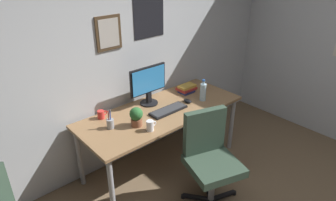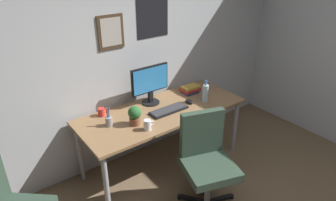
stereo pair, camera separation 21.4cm
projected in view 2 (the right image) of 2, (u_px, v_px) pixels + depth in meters
The scene contains 12 objects.
wall_back at pixel (134, 49), 3.26m from camera, with size 4.40×0.10×2.60m.
desk at pixel (162, 115), 3.25m from camera, with size 1.83×0.74×0.72m.
office_chair at pixel (206, 157), 2.79m from camera, with size 0.58×0.60×0.95m.
monitor at pixel (150, 83), 3.26m from camera, with size 0.46×0.20×0.43m.
keyboard at pixel (169, 110), 3.18m from camera, with size 0.43×0.15×0.03m.
computer_mouse at pixel (189, 102), 3.35m from camera, with size 0.06×0.11×0.04m.
water_bottle at pixel (205, 93), 3.35m from camera, with size 0.07×0.07×0.25m.
coffee_mug_near at pixel (148, 125), 2.83m from camera, with size 0.11×0.07×0.10m.
coffee_mug_far at pixel (102, 112), 3.08m from camera, with size 0.11×0.07×0.09m.
potted_plant at pixel (135, 115), 2.90m from camera, with size 0.13×0.13×0.20m.
pen_cup at pixel (109, 121), 2.90m from camera, with size 0.07×0.07×0.20m.
book_stack_left at pixel (190, 89), 3.60m from camera, with size 0.22×0.17×0.08m.
Camera 2 is at (-1.60, -0.61, 2.24)m, focal length 31.92 mm.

